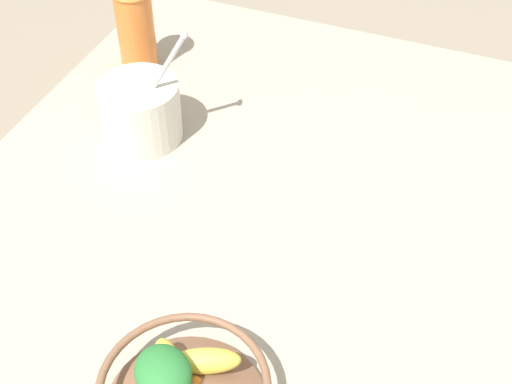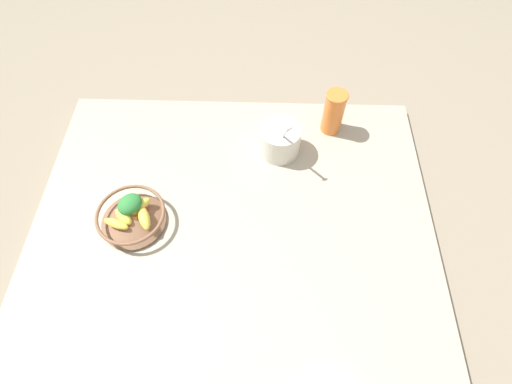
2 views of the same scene
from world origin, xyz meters
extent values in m
plane|color=gray|center=(0.00, 0.00, 0.00)|extent=(6.00, 6.00, 0.00)
cube|color=#B2A893|center=(0.00, 0.00, 0.02)|extent=(1.16, 1.16, 0.03)
cylinder|color=brown|center=(0.28, -0.09, 0.04)|extent=(0.10, 0.10, 0.01)
cone|color=brown|center=(0.28, -0.09, 0.06)|extent=(0.19, 0.19, 0.04)
torus|color=brown|center=(0.28, -0.09, 0.08)|extent=(0.20, 0.20, 0.01)
ellipsoid|color=#EFD64C|center=(0.27, -0.11, 0.08)|extent=(0.08, 0.08, 0.03)
ellipsoid|color=#EFD64C|center=(0.30, -0.08, 0.08)|extent=(0.07, 0.07, 0.03)
ellipsoid|color=#EFD64C|center=(0.25, -0.08, 0.08)|extent=(0.06, 0.09, 0.03)
ellipsoid|color=#EFD64C|center=(0.32, -0.06, 0.08)|extent=(0.08, 0.05, 0.02)
cylinder|color=orange|center=(0.28, -0.08, 0.07)|extent=(0.04, 0.02, 0.01)
cylinder|color=orange|center=(0.26, -0.10, 0.07)|extent=(0.04, 0.04, 0.01)
sphere|color=red|center=(0.30, -0.06, 0.07)|extent=(0.02, 0.02, 0.02)
sphere|color=red|center=(0.31, -0.09, 0.07)|extent=(0.01, 0.01, 0.01)
sphere|color=red|center=(0.29, -0.07, 0.07)|extent=(0.01, 0.01, 0.01)
sphere|color=red|center=(0.25, -0.11, 0.07)|extent=(0.02, 0.02, 0.02)
sphere|color=red|center=(0.27, -0.08, 0.07)|extent=(0.01, 0.01, 0.01)
sphere|color=red|center=(0.29, -0.09, 0.07)|extent=(0.01, 0.01, 0.01)
ellipsoid|color=#2D7F38|center=(0.29, -0.11, 0.10)|extent=(0.09, 0.10, 0.04)
cylinder|color=silver|center=(-0.14, -0.37, 0.08)|extent=(0.13, 0.13, 0.10)
cylinder|color=white|center=(-0.14, -0.37, 0.12)|extent=(0.12, 0.12, 0.02)
cylinder|color=silver|center=(-0.14, -0.33, 0.16)|extent=(0.03, 0.09, 0.15)
ellipsoid|color=silver|center=(-0.15, -0.29, 0.23)|extent=(0.02, 0.02, 0.01)
cylinder|color=orange|center=(-0.31, -0.47, 0.11)|extent=(0.07, 0.07, 0.16)
torus|color=orange|center=(-0.31, -0.47, 0.19)|extent=(0.07, 0.07, 0.01)
camera|label=1|loc=(0.64, 0.14, 0.78)|focal=50.00mm
camera|label=2|loc=(-0.08, 0.45, 1.06)|focal=28.00mm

